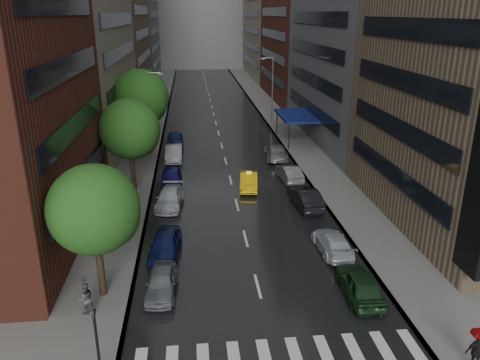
# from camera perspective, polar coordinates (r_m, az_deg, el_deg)

# --- Properties ---
(ground) EXTENTS (220.00, 220.00, 0.00)m
(ground) POSITION_cam_1_polar(r_m,az_deg,el_deg) (24.17, 3.59, -17.89)
(ground) COLOR gray
(ground) RESTS_ON ground
(road) EXTENTS (14.00, 140.00, 0.01)m
(road) POSITION_cam_1_polar(r_m,az_deg,el_deg) (70.47, -3.14, 7.69)
(road) COLOR black
(road) RESTS_ON ground
(sidewalk_left) EXTENTS (4.00, 140.00, 0.15)m
(sidewalk_left) POSITION_cam_1_polar(r_m,az_deg,el_deg) (70.60, -10.52, 7.46)
(sidewalk_left) COLOR gray
(sidewalk_left) RESTS_ON ground
(sidewalk_right) EXTENTS (4.00, 140.00, 0.15)m
(sidewalk_right) POSITION_cam_1_polar(r_m,az_deg,el_deg) (71.47, 4.15, 7.89)
(sidewalk_right) COLOR gray
(sidewalk_right) RESTS_ON ground
(crosswalk) EXTENTS (13.15, 2.80, 0.01)m
(crosswalk) POSITION_cam_1_polar(r_m,az_deg,el_deg) (22.67, 5.01, -20.88)
(crosswalk) COLOR silver
(crosswalk) RESTS_ON ground
(buildings_left) EXTENTS (8.00, 108.00, 38.00)m
(buildings_left) POSITION_cam_1_polar(r_m,az_deg,el_deg) (78.48, -15.47, 20.04)
(buildings_left) COLOR maroon
(buildings_left) RESTS_ON ground
(buildings_right) EXTENTS (8.05, 109.10, 36.00)m
(buildings_right) POSITION_cam_1_polar(r_m,az_deg,el_deg) (77.75, 8.16, 19.82)
(buildings_right) COLOR #937A5B
(buildings_right) RESTS_ON ground
(building_far) EXTENTS (40.00, 14.00, 32.00)m
(building_far) POSITION_cam_1_polar(r_m,az_deg,el_deg) (136.87, -4.91, 20.26)
(building_far) COLOR slate
(building_far) RESTS_ON ground
(tree_near) EXTENTS (4.76, 4.76, 7.58)m
(tree_near) POSITION_cam_1_polar(r_m,az_deg,el_deg) (25.23, -17.39, -3.47)
(tree_near) COLOR #382619
(tree_near) RESTS_ON ground
(tree_mid) EXTENTS (5.08, 5.08, 8.10)m
(tree_mid) POSITION_cam_1_polar(r_m,az_deg,el_deg) (40.35, -13.30, 6.05)
(tree_mid) COLOR #382619
(tree_mid) RESTS_ON ground
(tree_far) EXTENTS (5.84, 5.84, 9.31)m
(tree_far) POSITION_cam_1_polar(r_m,az_deg,el_deg) (50.58, -11.99, 9.83)
(tree_far) COLOR #382619
(tree_far) RESTS_ON ground
(taxi) EXTENTS (2.03, 4.46, 1.42)m
(taxi) POSITION_cam_1_polar(r_m,az_deg,el_deg) (41.27, 1.08, -0.11)
(taxi) COLOR #E5B10C
(taxi) RESTS_ON ground
(parked_cars_left) EXTENTS (2.43, 35.00, 1.60)m
(parked_cars_left) POSITION_cam_1_polar(r_m,az_deg,el_deg) (41.16, -8.41, -0.31)
(parked_cars_left) COLOR slate
(parked_cars_left) RESTS_ON ground
(parked_cars_right) EXTENTS (2.63, 30.87, 1.60)m
(parked_cars_right) POSITION_cam_1_polar(r_m,az_deg,el_deg) (38.56, 7.64, -1.68)
(parked_cars_right) COLOR #18351B
(parked_cars_right) RESTS_ON ground
(ped_black_umbrella) EXTENTS (1.03, 0.98, 2.09)m
(ped_black_umbrella) POSITION_cam_1_polar(r_m,az_deg,el_deg) (25.60, -18.38, -12.85)
(ped_black_umbrella) COLOR #4C4C51
(ped_black_umbrella) RESTS_ON sidewalk_left
(ped_red_umbrella) EXTENTS (1.07, 0.82, 2.01)m
(ped_red_umbrella) POSITION_cam_1_polar(r_m,az_deg,el_deg) (23.51, 27.05, -17.57)
(ped_red_umbrella) COLOR black
(ped_red_umbrella) RESTS_ON sidewalk_right
(traffic_light) EXTENTS (0.18, 0.15, 3.45)m
(traffic_light) POSITION_cam_1_polar(r_m,az_deg,el_deg) (20.92, -17.08, -18.03)
(traffic_light) COLOR black
(traffic_light) RESTS_ON sidewalk_left
(street_lamp_left) EXTENTS (1.74, 0.22, 9.00)m
(street_lamp_left) POSITION_cam_1_polar(r_m,az_deg,el_deg) (50.00, -10.94, 8.06)
(street_lamp_left) COLOR gray
(street_lamp_left) RESTS_ON sidewalk_left
(street_lamp_right) EXTENTS (1.74, 0.22, 9.00)m
(street_lamp_right) POSITION_cam_1_polar(r_m,az_deg,el_deg) (65.54, 3.90, 11.09)
(street_lamp_right) COLOR gray
(street_lamp_right) RESTS_ON sidewalk_right
(awning) EXTENTS (4.00, 8.00, 3.12)m
(awning) POSITION_cam_1_polar(r_m,az_deg,el_deg) (56.45, 6.86, 7.77)
(awning) COLOR navy
(awning) RESTS_ON sidewalk_right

